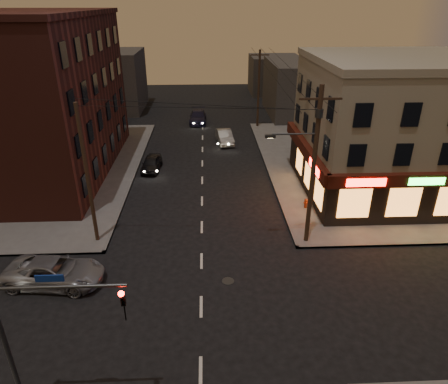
{
  "coord_description": "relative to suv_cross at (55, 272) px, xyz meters",
  "views": [
    {
      "loc": [
        0.45,
        -15.99,
        14.28
      ],
      "look_at": [
        1.5,
        6.93,
        3.2
      ],
      "focal_mm": 32.0,
      "sensor_mm": 36.0,
      "label": 1
    }
  ],
  "objects": [
    {
      "name": "fire_hydrant",
      "position": [
        15.87,
        8.0,
        -0.19
      ],
      "size": [
        0.34,
        0.34,
        0.74
      ],
      "rotation": [
        0.0,
        0.0,
        0.24
      ],
      "color": "maroon",
      "rests_on": "sidewalk_ne"
    },
    {
      "name": "sedan_near",
      "position": [
        3.39,
        16.32,
        -0.08
      ],
      "size": [
        1.83,
        3.99,
        1.33
      ],
      "primitive_type": "imported",
      "rotation": [
        0.0,
        0.0,
        -0.07
      ],
      "color": "black",
      "rests_on": "ground"
    },
    {
      "name": "ground",
      "position": [
        8.07,
        -2.29,
        -0.74
      ],
      "size": [
        120.0,
        120.0,
        0.0
      ],
      "primitive_type": "plane",
      "color": "black",
      "rests_on": "ground"
    },
    {
      "name": "brick_apartment",
      "position": [
        -6.43,
        16.71,
        5.91
      ],
      "size": [
        12.0,
        20.0,
        13.0
      ],
      "primitive_type": "cube",
      "color": "#4A1E17",
      "rests_on": "sidewalk_nw"
    },
    {
      "name": "bg_building_ne_b",
      "position": [
        20.07,
        49.71,
        2.26
      ],
      "size": [
        8.0,
        8.0,
        6.0
      ],
      "primitive_type": "cube",
      "color": "#3F3D3A",
      "rests_on": "ground"
    },
    {
      "name": "bg_building_nw",
      "position": [
        -4.93,
        39.71,
        3.26
      ],
      "size": [
        9.0,
        10.0,
        8.0
      ],
      "primitive_type": "cube",
      "color": "#3F3D3A",
      "rests_on": "ground"
    },
    {
      "name": "sidewalk_ne",
      "position": [
        26.07,
        16.71,
        -0.67
      ],
      "size": [
        24.0,
        28.0,
        0.15
      ],
      "primitive_type": "cube",
      "color": "#514F4C",
      "rests_on": "ground"
    },
    {
      "name": "utility_pole_west",
      "position": [
        1.27,
        4.21,
        3.91
      ],
      "size": [
        0.24,
        0.24,
        9.0
      ],
      "primitive_type": "cylinder",
      "color": "#382619",
      "rests_on": "sidewalk_nw"
    },
    {
      "name": "bg_building_ne_a",
      "position": [
        22.07,
        35.71,
        2.76
      ],
      "size": [
        10.0,
        12.0,
        7.0
      ],
      "primitive_type": "cube",
      "color": "#3F3D3A",
      "rests_on": "ground"
    },
    {
      "name": "traffic_signal",
      "position": [
        2.51,
        -7.89,
        3.41
      ],
      "size": [
        4.49,
        0.32,
        6.47
      ],
      "color": "#333538",
      "rests_on": "ground"
    },
    {
      "name": "pizza_building",
      "position": [
        24.0,
        11.14,
        4.6
      ],
      "size": [
        15.85,
        12.85,
        10.5
      ],
      "color": "gray",
      "rests_on": "sidewalk_ne"
    },
    {
      "name": "utility_pole_far",
      "position": [
        14.87,
        29.71,
        3.91
      ],
      "size": [
        0.26,
        0.26,
        9.0
      ],
      "primitive_type": "cylinder",
      "color": "#382619",
      "rests_on": "sidewalk_ne"
    },
    {
      "name": "sidewalk_nw",
      "position": [
        -9.93,
        16.71,
        -0.67
      ],
      "size": [
        24.0,
        28.0,
        0.15
      ],
      "primitive_type": "cube",
      "color": "#514F4C",
      "rests_on": "ground"
    },
    {
      "name": "sedan_mid",
      "position": [
        10.52,
        23.72,
        -0.03
      ],
      "size": [
        2.02,
        4.49,
        1.43
      ],
      "primitive_type": "imported",
      "rotation": [
        0.0,
        0.0,
        0.12
      ],
      "color": "gray",
      "rests_on": "ground"
    },
    {
      "name": "utility_pole_main",
      "position": [
        14.76,
        3.51,
        5.02
      ],
      "size": [
        4.2,
        0.44,
        10.0
      ],
      "color": "#382619",
      "rests_on": "sidewalk_ne"
    },
    {
      "name": "suv_cross",
      "position": [
        0.0,
        0.0,
        0.0
      ],
      "size": [
        5.63,
        3.12,
        1.49
      ],
      "primitive_type": "imported",
      "rotation": [
        0.0,
        0.0,
        1.45
      ],
      "color": "gray",
      "rests_on": "ground"
    },
    {
      "name": "sedan_far",
      "position": [
        7.49,
        32.03,
        0.0
      ],
      "size": [
        2.21,
        5.19,
        1.49
      ],
      "primitive_type": "imported",
      "rotation": [
        0.0,
        0.0,
        -0.02
      ],
      "color": "black",
      "rests_on": "ground"
    }
  ]
}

